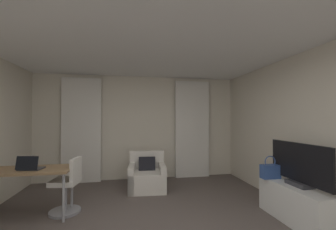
# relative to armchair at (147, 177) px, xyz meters

# --- Properties ---
(wall_window) EXTENTS (5.12, 0.06, 2.60)m
(wall_window) POSITION_rel_armchair_xyz_m (-0.13, 0.89, 1.03)
(wall_window) COLOR beige
(wall_window) RESTS_ON ground
(wall_right) EXTENTS (0.06, 6.12, 2.60)m
(wall_right) POSITION_rel_armchair_xyz_m (2.40, -2.14, 1.03)
(wall_right) COLOR beige
(wall_right) RESTS_ON ground
(ceiling) EXTENTS (5.12, 6.12, 0.06)m
(ceiling) POSITION_rel_armchair_xyz_m (-0.13, -2.14, 2.36)
(ceiling) COLOR white
(ceiling) RESTS_ON wall_left
(curtain_left_panel) EXTENTS (0.90, 0.06, 2.50)m
(curtain_left_panel) POSITION_rel_armchair_xyz_m (-1.50, 0.76, 0.98)
(curtain_left_panel) COLOR silver
(curtain_left_panel) RESTS_ON ground
(curtain_right_panel) EXTENTS (0.90, 0.06, 2.50)m
(curtain_right_panel) POSITION_rel_armchair_xyz_m (1.25, 0.76, 0.98)
(curtain_right_panel) COLOR silver
(curtain_right_panel) RESTS_ON ground
(armchair) EXTENTS (0.82, 0.83, 0.78)m
(armchair) POSITION_rel_armchair_xyz_m (0.00, 0.00, 0.00)
(armchair) COLOR silver
(armchair) RESTS_ON ground
(desk) EXTENTS (1.22, 0.58, 0.75)m
(desk) POSITION_rel_armchair_xyz_m (-1.89, -1.02, 0.41)
(desk) COLOR olive
(desk) RESTS_ON ground
(desk_chair) EXTENTS (0.48, 0.48, 0.88)m
(desk_chair) POSITION_rel_armchair_xyz_m (-1.36, -0.94, 0.13)
(desk_chair) COLOR gray
(desk_chair) RESTS_ON ground
(laptop) EXTENTS (0.36, 0.30, 0.22)m
(laptop) POSITION_rel_armchair_xyz_m (-1.86, -1.10, 0.53)
(laptop) COLOR #2D2D33
(laptop) RESTS_ON desk
(tv_console) EXTENTS (0.47, 1.18, 0.54)m
(tv_console) POSITION_rel_armchair_xyz_m (2.05, -1.89, 0.00)
(tv_console) COLOR white
(tv_console) RESTS_ON ground
(tv_flatscreen) EXTENTS (0.20, 1.10, 0.62)m
(tv_flatscreen) POSITION_rel_armchair_xyz_m (2.05, -1.93, 0.57)
(tv_flatscreen) COLOR #333338
(tv_flatscreen) RESTS_ON tv_console
(handbag_primary) EXTENTS (0.30, 0.14, 0.37)m
(handbag_primary) POSITION_rel_armchair_xyz_m (1.89, -1.50, 0.40)
(handbag_primary) COLOR #335193
(handbag_primary) RESTS_ON tv_console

